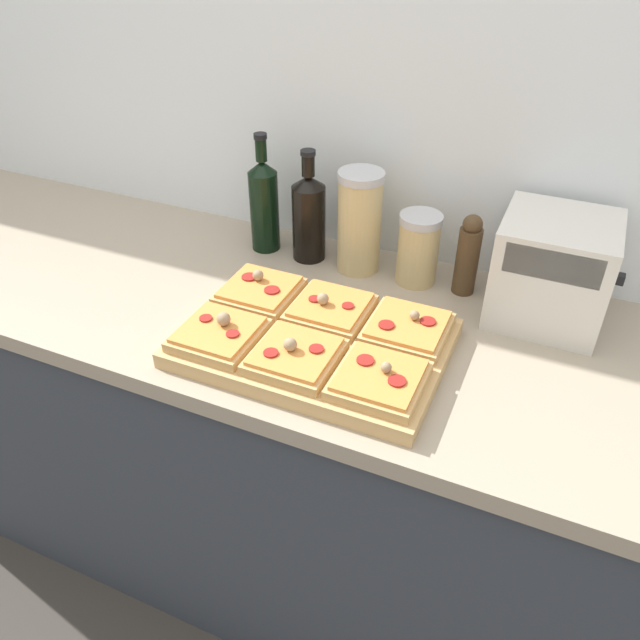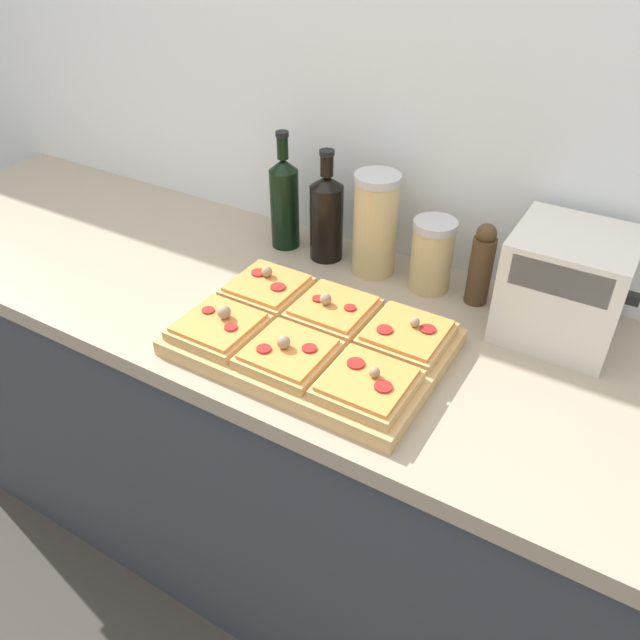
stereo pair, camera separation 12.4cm
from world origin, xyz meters
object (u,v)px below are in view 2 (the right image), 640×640
Objects in this scene: olive_oil_bottle at (284,201)px; wine_bottle at (327,216)px; grain_jar_short at (432,255)px; cutting_board at (312,342)px; pepper_mill at (481,265)px; toaster_oven at (565,286)px; grain_jar_tall at (375,224)px.

wine_bottle is at bearing 0.00° from olive_oil_bottle.
grain_jar_short is (0.27, 0.00, -0.03)m from wine_bottle.
grain_jar_short reaches higher than cutting_board.
toaster_oven is (0.18, -0.03, 0.02)m from pepper_mill.
olive_oil_bottle reaches higher than grain_jar_short.
grain_jar_short is (0.15, 0.00, -0.04)m from grain_jar_tall.
grain_jar_tall is at bearing 96.20° from cutting_board.
cutting_board is 2.08× the size of toaster_oven.
grain_jar_tall reaches higher than cutting_board.
cutting_board is 0.45m from olive_oil_bottle.
pepper_mill is (0.50, 0.00, -0.03)m from olive_oil_bottle.
wine_bottle is 1.63× the size of grain_jar_short.
grain_jar_short is (0.39, 0.00, -0.04)m from olive_oil_bottle.
grain_jar_tall is 0.44m from toaster_oven.
grain_jar_tall is 0.26m from pepper_mill.
pepper_mill reaches higher than cutting_board.
wine_bottle is at bearing 180.00° from grain_jar_tall.
wine_bottle is at bearing 116.15° from cutting_board.
olive_oil_bottle is 0.51m from pepper_mill.
pepper_mill is (0.26, 0.00, -0.03)m from grain_jar_tall.
wine_bottle is 0.13m from grain_jar_tall.
olive_oil_bottle is (-0.28, 0.33, 0.10)m from cutting_board.
toaster_oven is at bearing -2.66° from wine_bottle.
grain_jar_short is at bearing 0.00° from olive_oil_bottle.
cutting_board is at bearing -83.80° from grain_jar_tall.
wine_bottle is at bearing 177.34° from toaster_oven.
wine_bottle reaches higher than pepper_mill.
grain_jar_tall is 0.15m from grain_jar_short.
pepper_mill is at bearing 0.00° from grain_jar_short.
olive_oil_bottle is at bearing 180.00° from grain_jar_tall.
toaster_oven reaches higher than pepper_mill.
pepper_mill is at bearing 0.00° from wine_bottle.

